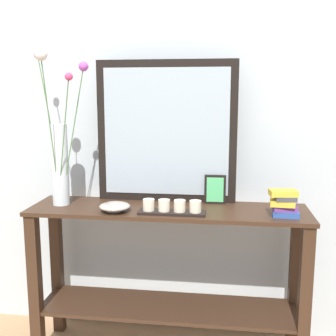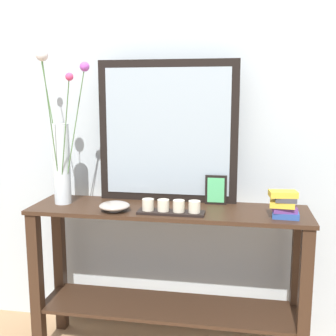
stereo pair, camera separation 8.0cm
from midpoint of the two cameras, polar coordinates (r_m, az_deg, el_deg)
name	(u,v)px [view 2 (the right image)]	position (r m, az deg, el deg)	size (l,w,h in m)	color
wall_back	(177,94)	(2.30, 2.31, 10.08)	(6.40, 0.08, 2.70)	#B2BCC1
console_table	(168,264)	(2.18, 1.08, -13.02)	(1.38, 0.36, 0.79)	#382316
mirror_leaning	(167,132)	(2.17, 1.00, 4.94)	(0.73, 0.03, 0.73)	black
tall_vase_left	(61,153)	(2.17, -13.36, 2.02)	(0.30, 0.25, 0.77)	silver
candle_tray	(171,208)	(1.98, 1.58, -5.47)	(0.32, 0.09, 0.07)	black
picture_frame_small	(216,190)	(2.15, 7.62, -2.99)	(0.11, 0.01, 0.15)	black
decorative_bowl	(115,206)	(2.03, -6.18, -5.17)	(0.15, 0.15, 0.05)	#9E9389
book_stack	(284,204)	(1.98, 16.69, -4.75)	(0.14, 0.09, 0.13)	#2D519E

